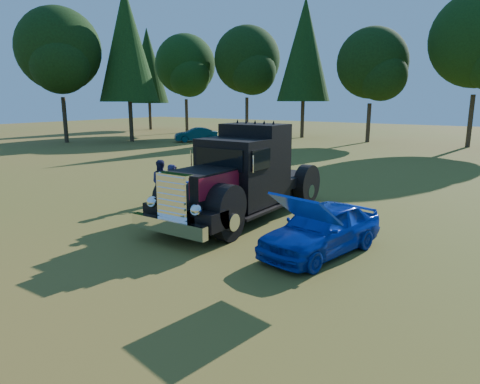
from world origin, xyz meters
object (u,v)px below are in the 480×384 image
diamond_t_truck (240,179)px  hotrod_coupe (321,229)px  spectator_near (174,192)px  spectator_far (162,182)px  distant_teal_car (196,135)px

diamond_t_truck → hotrod_coupe: diamond_t_truck is taller
hotrod_coupe → spectator_near: hotrod_coupe is taller
hotrod_coupe → spectator_far: bearing=168.0°
diamond_t_truck → distant_teal_car: diamond_t_truck is taller
diamond_t_truck → spectator_near: 2.15m
diamond_t_truck → spectator_near: size_ratio=4.03×
diamond_t_truck → spectator_far: size_ratio=4.36×
hotrod_coupe → distant_teal_car: hotrod_coupe is taller
spectator_near → diamond_t_truck: bearing=-47.2°
distant_teal_car → spectator_far: bearing=-11.4°
hotrod_coupe → distant_teal_car: (-21.15, 20.24, -0.01)m
diamond_t_truck → spectator_near: (-1.67, -1.29, -0.39)m
hotrod_coupe → spectator_far: size_ratio=2.57×
diamond_t_truck → distant_teal_car: (-17.63, 18.70, -0.65)m
distant_teal_car → hotrod_coupe: bearing=-2.3°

